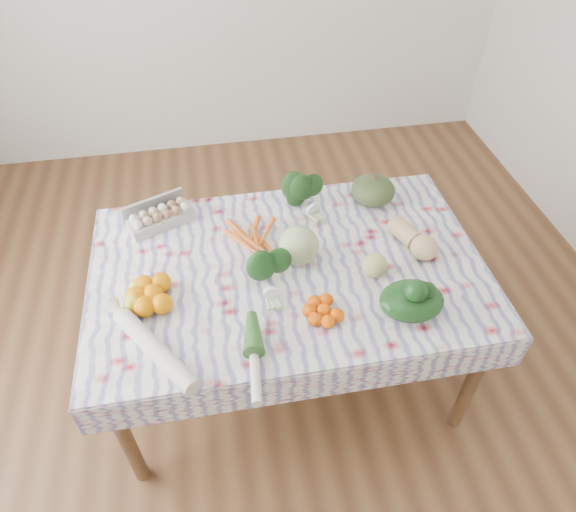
# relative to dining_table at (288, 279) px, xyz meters

# --- Properties ---
(ground) EXTENTS (4.50, 4.50, 0.00)m
(ground) POSITION_rel_dining_table_xyz_m (0.00, 0.00, -0.68)
(ground) COLOR brown
(ground) RESTS_ON ground
(dining_table) EXTENTS (1.60, 1.00, 0.75)m
(dining_table) POSITION_rel_dining_table_xyz_m (0.00, 0.00, 0.00)
(dining_table) COLOR brown
(dining_table) RESTS_ON ground
(tablecloth) EXTENTS (1.66, 1.06, 0.01)m
(tablecloth) POSITION_rel_dining_table_xyz_m (0.00, 0.00, 0.08)
(tablecloth) COLOR white
(tablecloth) RESTS_ON dining_table
(egg_carton) EXTENTS (0.32, 0.23, 0.08)m
(egg_carton) POSITION_rel_dining_table_xyz_m (-0.52, 0.36, 0.12)
(egg_carton) COLOR #B3B3AE
(egg_carton) RESTS_ON tablecloth
(carrot_bunch) EXTENTS (0.25, 0.23, 0.04)m
(carrot_bunch) POSITION_rel_dining_table_xyz_m (-0.12, 0.14, 0.11)
(carrot_bunch) COLOR orange
(carrot_bunch) RESTS_ON tablecloth
(kale_bunch) EXTENTS (0.21, 0.20, 0.15)m
(kale_bunch) POSITION_rel_dining_table_xyz_m (0.15, 0.35, 0.16)
(kale_bunch) COLOR #183D15
(kale_bunch) RESTS_ON tablecloth
(kabocha_squash) EXTENTS (0.21, 0.21, 0.14)m
(kabocha_squash) POSITION_rel_dining_table_xyz_m (0.48, 0.36, 0.15)
(kabocha_squash) COLOR #3B4D25
(kabocha_squash) RESTS_ON tablecloth
(cabbage) EXTENTS (0.17, 0.17, 0.17)m
(cabbage) POSITION_rel_dining_table_xyz_m (0.05, 0.03, 0.17)
(cabbage) COLOR #AAC280
(cabbage) RESTS_ON tablecloth
(butternut_squash) EXTENTS (0.19, 0.27, 0.12)m
(butternut_squash) POSITION_rel_dining_table_xyz_m (0.56, 0.02, 0.14)
(butternut_squash) COLOR #DBAF79
(butternut_squash) RESTS_ON tablecloth
(orange_cluster) EXTENTS (0.27, 0.27, 0.09)m
(orange_cluster) POSITION_rel_dining_table_xyz_m (-0.55, -0.10, 0.13)
(orange_cluster) COLOR #FF8800
(orange_cluster) RESTS_ON tablecloth
(broccoli) EXTENTS (0.16, 0.16, 0.12)m
(broccoli) POSITION_rel_dining_table_xyz_m (-0.10, -0.13, 0.14)
(broccoli) COLOR #184917
(broccoli) RESTS_ON tablecloth
(mandarin_cluster) EXTENTS (0.23, 0.23, 0.06)m
(mandarin_cluster) POSITION_rel_dining_table_xyz_m (0.09, -0.28, 0.11)
(mandarin_cluster) COLOR #FF5A02
(mandarin_cluster) RESTS_ON tablecloth
(grapefruit) EXTENTS (0.13, 0.13, 0.10)m
(grapefruit) POSITION_rel_dining_table_xyz_m (0.34, -0.11, 0.14)
(grapefruit) COLOR #C5BF6C
(grapefruit) RESTS_ON tablecloth
(spinach_bag) EXTENTS (0.29, 0.25, 0.11)m
(spinach_bag) POSITION_rel_dining_table_xyz_m (0.42, -0.32, 0.14)
(spinach_bag) COLOR black
(spinach_bag) RESTS_ON tablecloth
(daikon) EXTENTS (0.32, 0.43, 0.07)m
(daikon) POSITION_rel_dining_table_xyz_m (-0.55, -0.36, 0.12)
(daikon) COLOR white
(daikon) RESTS_ON tablecloth
(leek) EXTENTS (0.07, 0.36, 0.04)m
(leek) POSITION_rel_dining_table_xyz_m (-0.20, -0.45, 0.10)
(leek) COLOR white
(leek) RESTS_ON tablecloth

